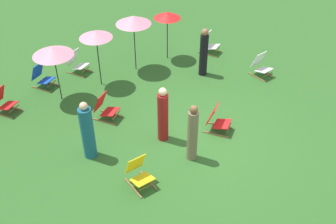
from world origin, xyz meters
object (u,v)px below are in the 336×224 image
at_px(deckchair_0, 261,66).
at_px(deckchair_7, 209,43).
at_px(deckchair_5, 3,102).
at_px(deckchair_9, 42,77).
at_px(person_0, 88,132).
at_px(person_3, 193,134).
at_px(umbrella_0, 133,20).
at_px(umbrella_3, 53,51).
at_px(person_2, 163,115).
at_px(deckchair_1, 217,120).
at_px(deckchair_4, 105,108).
at_px(deckchair_3, 77,63).
at_px(deckchair_6, 139,173).
at_px(person_1, 204,53).
at_px(umbrella_1, 167,15).
at_px(umbrella_2, 96,35).

xyz_separation_m(deckchair_0, deckchair_7, (0.31, 2.29, 0.00)).
distance_m(deckchair_5, deckchair_7, 7.46).
bearing_deg(deckchair_7, deckchair_5, 149.22).
bearing_deg(deckchair_9, deckchair_5, 175.10).
distance_m(person_0, person_3, 2.66).
xyz_separation_m(deckchair_9, umbrella_0, (2.70, -1.70, 1.48)).
distance_m(umbrella_3, person_2, 3.86).
height_order(deckchair_1, umbrella_0, umbrella_0).
height_order(deckchair_4, deckchair_5, same).
xyz_separation_m(deckchair_9, person_0, (-1.40, -3.66, 0.43)).
relative_size(umbrella_3, person_0, 1.07).
bearing_deg(deckchair_3, deckchair_6, -127.34).
bearing_deg(person_1, umbrella_1, 75.11).
relative_size(deckchair_0, deckchair_6, 0.98).
relative_size(deckchair_4, deckchair_5, 1.00).
bearing_deg(deckchair_6, deckchair_1, 9.02).
distance_m(deckchair_9, person_1, 5.39).
relative_size(deckchair_9, umbrella_1, 0.47).
bearing_deg(person_0, deckchair_4, 156.53).
relative_size(umbrella_3, person_2, 1.10).
bearing_deg(person_2, deckchair_1, 36.91).
height_order(umbrella_3, person_1, umbrella_3).
relative_size(deckchair_7, umbrella_2, 0.43).
xyz_separation_m(umbrella_2, person_3, (-1.12, -4.41, -1.00)).
bearing_deg(deckchair_9, umbrella_2, -60.56).
distance_m(umbrella_2, umbrella_3, 1.44).
height_order(deckchair_6, person_1, person_1).
bearing_deg(deckchair_3, deckchair_0, -64.16).
bearing_deg(umbrella_0, umbrella_2, 169.16).
bearing_deg(person_3, person_1, 159.29).
bearing_deg(deckchair_4, person_2, -95.44).
bearing_deg(deckchair_4, deckchair_5, 107.34).
relative_size(deckchair_3, person_1, 0.49).
bearing_deg(umbrella_3, person_0, -115.84).
relative_size(deckchair_0, deckchair_9, 1.01).
bearing_deg(person_3, umbrella_2, -154.06).
distance_m(deckchair_3, person_2, 4.67).
height_order(deckchair_7, person_0, person_0).
bearing_deg(deckchair_5, deckchair_1, -74.30).
bearing_deg(deckchair_3, umbrella_1, -44.59).
bearing_deg(umbrella_0, deckchair_7, -28.48).
bearing_deg(deckchair_4, person_0, -164.13).
relative_size(deckchair_3, deckchair_6, 0.96).
xyz_separation_m(deckchair_0, umbrella_0, (-2.26, 3.69, 1.48)).
bearing_deg(person_1, person_3, -159.95).
xyz_separation_m(deckchair_9, umbrella_1, (3.99, -2.12, 1.31)).
height_order(deckchair_4, umbrella_2, umbrella_2).
bearing_deg(deckchair_4, deckchair_0, -41.15).
bearing_deg(umbrella_3, deckchair_5, 150.32).
distance_m(deckchair_5, person_2, 4.97).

